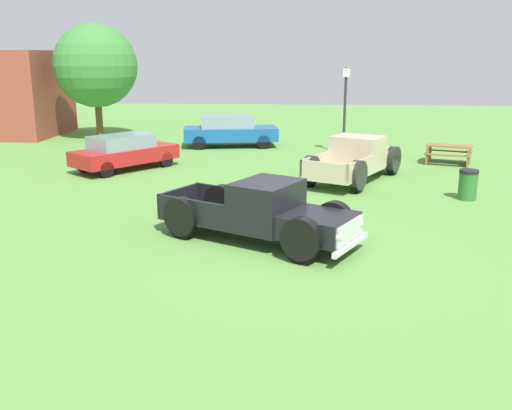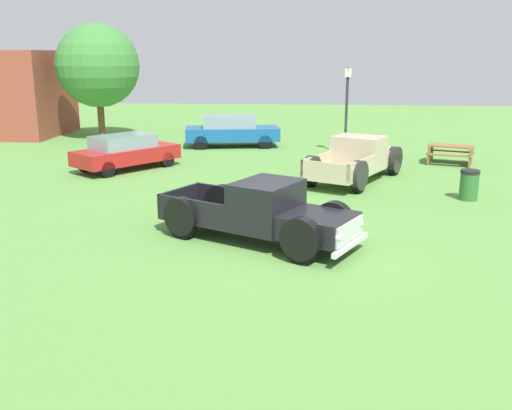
{
  "view_description": "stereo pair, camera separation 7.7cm",
  "coord_description": "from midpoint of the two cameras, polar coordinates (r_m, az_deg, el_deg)",
  "views": [
    {
      "loc": [
        0.31,
        -12.79,
        4.42
      ],
      "look_at": [
        -0.67,
        0.53,
        0.9
      ],
      "focal_mm": 40.27,
      "sensor_mm": 36.0,
      "label": 1
    },
    {
      "loc": [
        0.39,
        -12.79,
        4.42
      ],
      "look_at": [
        -0.67,
        0.53,
        0.9
      ],
      "focal_mm": 40.27,
      "sensor_mm": 36.0,
      "label": 2
    }
  ],
  "objects": [
    {
      "name": "ground_plane",
      "position": [
        13.54,
        2.5,
        -4.31
      ],
      "size": [
        80.0,
        80.0,
        0.0
      ],
      "primitive_type": "plane",
      "color": "#5B9342"
    },
    {
      "name": "pickup_truck_foreground",
      "position": [
        13.68,
        1.11,
        -0.93
      ],
      "size": [
        5.19,
        3.85,
        1.51
      ],
      "color": "black",
      "rests_on": "ground_plane"
    },
    {
      "name": "pickup_truck_behind_left",
      "position": [
        21.22,
        9.98,
        4.57
      ],
      "size": [
        4.0,
        5.39,
        1.57
      ],
      "color": "#C6B793",
      "rests_on": "ground_plane"
    },
    {
      "name": "sedan_distant_a",
      "position": [
        23.18,
        -13.05,
        5.2
      ],
      "size": [
        3.88,
        4.29,
        1.38
      ],
      "color": "#B21E1E",
      "rests_on": "ground_plane"
    },
    {
      "name": "sedan_distant_b",
      "position": [
        28.41,
        -2.7,
        7.41
      ],
      "size": [
        4.77,
        2.56,
        1.52
      ],
      "color": "#195699",
      "rests_on": "ground_plane"
    },
    {
      "name": "lamp_post_near",
      "position": [
        26.34,
        8.73,
        9.39
      ],
      "size": [
        0.36,
        0.36,
        3.88
      ],
      "color": "#2D2D33",
      "rests_on": "ground_plane"
    },
    {
      "name": "picnic_table",
      "position": [
        25.18,
        18.52,
        5.02
      ],
      "size": [
        2.18,
        1.98,
        0.78
      ],
      "color": "olive",
      "rests_on": "ground_plane"
    },
    {
      "name": "trash_can",
      "position": [
        19.07,
        20.19,
        1.91
      ],
      "size": [
        0.59,
        0.59,
        0.95
      ],
      "color": "#2D6B2D",
      "rests_on": "ground_plane"
    },
    {
      "name": "oak_tree_east",
      "position": [
        32.11,
        -15.72,
        13.17
      ],
      "size": [
        4.34,
        4.34,
        6.01
      ],
      "color": "brown",
      "rests_on": "ground_plane"
    },
    {
      "name": "brick_pavilion",
      "position": [
        35.47,
        -24.08,
        10.09
      ],
      "size": [
        6.3,
        5.62,
        4.62
      ],
      "color": "brown",
      "rests_on": "ground_plane"
    }
  ]
}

